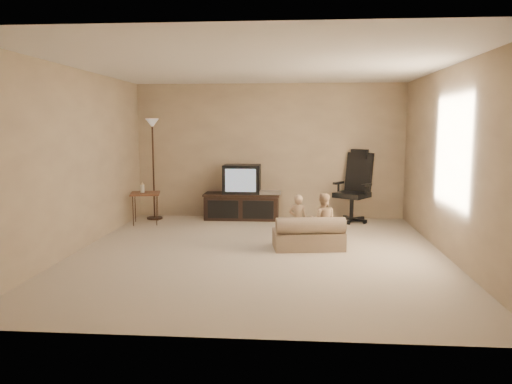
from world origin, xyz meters
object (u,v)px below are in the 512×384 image
tv_stand (242,197)px  floor_lamp (153,146)px  office_chair (354,196)px  side_table (145,194)px  toddler_left (298,220)px  child_sofa (309,236)px  toddler_right (323,220)px

tv_stand → floor_lamp: bearing=-176.0°
office_chair → side_table: 3.74m
floor_lamp → toddler_left: size_ratio=2.49×
office_chair → child_sofa: office_chair is taller
toddler_left → floor_lamp: bearing=-22.9°
tv_stand → floor_lamp: floor_lamp is taller
child_sofa → toddler_right: bearing=25.7°
floor_lamp → tv_stand: bearing=4.0°
tv_stand → child_sofa: (1.18, -2.20, -0.23)m
tv_stand → toddler_left: size_ratio=1.91×
floor_lamp → child_sofa: bearing=-36.6°
floor_lamp → child_sofa: (2.81, -2.09, -1.16)m
toddler_right → toddler_left: bearing=-11.5°
side_table → toddler_right: size_ratio=0.96×
side_table → toddler_left: toddler_left is taller
child_sofa → toddler_left: toddler_left is taller
side_table → tv_stand: bearing=18.6°
office_chair → toddler_right: 2.10m
tv_stand → side_table: (-1.67, -0.56, 0.11)m
floor_lamp → toddler_left: bearing=-35.2°
child_sofa → toddler_right: 0.31m
side_table → child_sofa: (2.84, -1.64, -0.34)m
side_table → floor_lamp: floor_lamp is taller
office_chair → side_table: size_ratio=1.75×
toddler_left → office_chair: bearing=-105.6°
office_chair → toddler_left: bearing=-82.9°
tv_stand → office_chair: office_chair is taller
child_sofa → floor_lamp: bearing=135.0°
office_chair → tv_stand: bearing=-147.0°
side_table → floor_lamp: size_ratio=0.40×
office_chair → toddler_right: office_chair is taller
side_table → floor_lamp: (0.03, 0.45, 0.82)m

